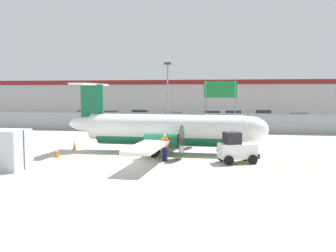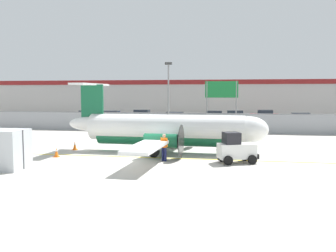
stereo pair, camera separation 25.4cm
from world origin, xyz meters
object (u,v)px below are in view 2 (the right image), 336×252
object	(u,v)px
cargo_container	(3,149)
traffic_cone_near_right	(75,146)
parked_car_7	(299,119)
apron_light_pole	(168,92)
parked_car_6	(264,115)
traffic_cone_near_left	(56,152)
parked_car_4	(213,116)
parked_car_3	(174,118)
ground_crew_worker	(164,146)
parked_car_2	(143,115)
parked_car_5	(236,116)
commuter_airplane	(169,130)
baggage_tug	(236,149)
parked_car_0	(87,116)
highway_sign	(222,94)
parked_car_1	(111,116)

from	to	relation	value
cargo_container	traffic_cone_near_right	world-z (taller)	cargo_container
parked_car_7	apron_light_pole	xyz separation A→B (m)	(-14.69, -12.59, 3.41)
parked_car_6	traffic_cone_near_left	bearing A→B (deg)	67.00
cargo_container	traffic_cone_near_left	size ratio (longest dim) A/B	3.81
parked_car_4	parked_car_7	xyz separation A→B (m)	(11.12, -3.35, 0.00)
parked_car_3	ground_crew_worker	bearing A→B (deg)	96.73
parked_car_2	parked_car_3	bearing A→B (deg)	-43.19
parked_car_2	apron_light_pole	bearing A→B (deg)	-68.02
apron_light_pole	parked_car_5	bearing A→B (deg)	68.86
commuter_airplane	parked_car_6	distance (m)	32.24
ground_crew_worker	cargo_container	distance (m)	9.26
traffic_cone_near_left	parked_car_3	world-z (taller)	parked_car_3
traffic_cone_near_left	apron_light_pole	xyz separation A→B (m)	(4.98, 14.30, 3.99)
baggage_tug	parked_car_0	xyz separation A→B (m)	(-21.08, 28.16, 0.04)
parked_car_0	parked_car_7	distance (m)	29.09
ground_crew_worker	highway_sign	size ratio (longest dim) A/B	0.31
ground_crew_worker	traffic_cone_near_left	xyz separation A→B (m)	(-7.29, 0.17, -0.64)
parked_car_6	parked_car_0	bearing A→B (deg)	15.36
parked_car_3	parked_car_5	distance (m)	9.63
commuter_airplane	parked_car_6	world-z (taller)	commuter_airplane
cargo_container	traffic_cone_near_left	world-z (taller)	cargo_container
parked_car_4	highway_sign	bearing A→B (deg)	94.63
baggage_tug	parked_car_4	xyz separation A→B (m)	(-3.13, 30.26, 0.04)
apron_light_pole	parked_car_4	bearing A→B (deg)	77.38
ground_crew_worker	parked_car_6	xyz separation A→B (m)	(8.59, 34.34, -0.06)
parked_car_6	traffic_cone_near_right	bearing A→B (deg)	64.66
baggage_tug	commuter_airplane	bearing A→B (deg)	125.12
ground_crew_worker	commuter_airplane	bearing A→B (deg)	-146.52
parked_car_5	parked_car_4	bearing A→B (deg)	-160.16
traffic_cone_near_right	baggage_tug	bearing A→B (deg)	-14.98
parked_car_0	parked_car_1	xyz separation A→B (m)	(3.53, -0.00, 0.00)
highway_sign	commuter_airplane	bearing A→B (deg)	-101.29
commuter_airplane	traffic_cone_near_right	xyz separation A→B (m)	(-7.13, -0.05, -1.29)
parked_car_0	parked_car_1	distance (m)	3.53
highway_sign	parked_car_3	bearing A→B (deg)	130.14
parked_car_7	apron_light_pole	distance (m)	19.64
cargo_container	traffic_cone_near_left	distance (m)	4.31
parked_car_4	apron_light_pole	xyz separation A→B (m)	(-3.57, -15.94, 3.41)
baggage_tug	parked_car_4	size ratio (longest dim) A/B	0.60
cargo_container	parked_car_1	size ratio (longest dim) A/B	0.57
traffic_cone_near_left	highway_sign	size ratio (longest dim) A/B	0.12
parked_car_2	baggage_tug	bearing A→B (deg)	-66.63
parked_car_3	parked_car_1	bearing A→B (deg)	-11.40
parked_car_5	apron_light_pole	world-z (taller)	apron_light_pole
cargo_container	parked_car_4	xyz separation A→B (m)	(9.65, 34.34, -0.21)
traffic_cone_near_right	highway_sign	distance (m)	19.01
parked_car_6	apron_light_pole	distance (m)	22.92
cargo_container	parked_car_3	world-z (taller)	cargo_container
parked_car_1	parked_car_2	bearing A→B (deg)	-138.06
traffic_cone_near_left	parked_car_4	distance (m)	31.43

